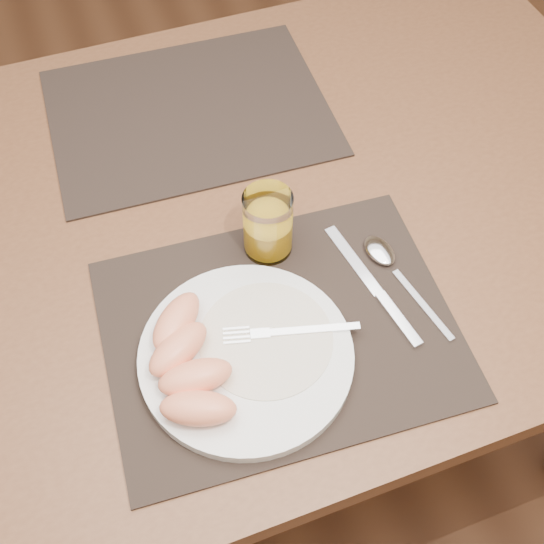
{
  "coord_description": "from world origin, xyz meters",
  "views": [
    {
      "loc": [
        -0.17,
        -0.64,
        1.52
      ],
      "look_at": [
        0.01,
        -0.14,
        0.77
      ],
      "focal_mm": 45.0,
      "sensor_mm": 36.0,
      "label": 1
    }
  ],
  "objects_px": {
    "table": "(233,242)",
    "juice_glass": "(268,226)",
    "spoon": "(386,258)",
    "placemat_near": "(279,329)",
    "placemat_far": "(189,112)",
    "plate": "(246,356)",
    "knife": "(379,294)",
    "fork": "(279,332)"
  },
  "relations": [
    {
      "from": "juice_glass",
      "to": "knife",
      "type": "bearing_deg",
      "value": -49.0
    },
    {
      "from": "table",
      "to": "plate",
      "type": "relative_size",
      "value": 5.19
    },
    {
      "from": "spoon",
      "to": "placemat_far",
      "type": "bearing_deg",
      "value": 113.74
    },
    {
      "from": "knife",
      "to": "juice_glass",
      "type": "bearing_deg",
      "value": 131.0
    },
    {
      "from": "fork",
      "to": "knife",
      "type": "distance_m",
      "value": 0.15
    },
    {
      "from": "table",
      "to": "knife",
      "type": "xyz_separation_m",
      "value": [
        0.14,
        -0.22,
        0.09
      ]
    },
    {
      "from": "placemat_far",
      "to": "knife",
      "type": "xyz_separation_m",
      "value": [
        0.14,
        -0.44,
        0.0
      ]
    },
    {
      "from": "table",
      "to": "spoon",
      "type": "height_order",
      "value": "spoon"
    },
    {
      "from": "table",
      "to": "knife",
      "type": "relative_size",
      "value": 6.37
    },
    {
      "from": "fork",
      "to": "spoon",
      "type": "relative_size",
      "value": 0.9
    },
    {
      "from": "placemat_near",
      "to": "placemat_far",
      "type": "height_order",
      "value": "same"
    },
    {
      "from": "plate",
      "to": "knife",
      "type": "bearing_deg",
      "value": 8.36
    },
    {
      "from": "fork",
      "to": "knife",
      "type": "relative_size",
      "value": 0.79
    },
    {
      "from": "table",
      "to": "spoon",
      "type": "relative_size",
      "value": 7.29
    },
    {
      "from": "placemat_near",
      "to": "spoon",
      "type": "distance_m",
      "value": 0.18
    },
    {
      "from": "table",
      "to": "fork",
      "type": "bearing_deg",
      "value": -92.84
    },
    {
      "from": "placemat_far",
      "to": "plate",
      "type": "distance_m",
      "value": 0.47
    },
    {
      "from": "placemat_far",
      "to": "spoon",
      "type": "relative_size",
      "value": 2.34
    },
    {
      "from": "table",
      "to": "juice_glass",
      "type": "relative_size",
      "value": 13.61
    },
    {
      "from": "table",
      "to": "placemat_far",
      "type": "distance_m",
      "value": 0.24
    },
    {
      "from": "table",
      "to": "placemat_far",
      "type": "xyz_separation_m",
      "value": [
        0.0,
        0.22,
        0.09
      ]
    },
    {
      "from": "table",
      "to": "plate",
      "type": "bearing_deg",
      "value": -103.76
    },
    {
      "from": "table",
      "to": "fork",
      "type": "relative_size",
      "value": 8.1
    },
    {
      "from": "placemat_near",
      "to": "plate",
      "type": "distance_m",
      "value": 0.06
    },
    {
      "from": "placemat_far",
      "to": "fork",
      "type": "bearing_deg",
      "value": -91.48
    },
    {
      "from": "table",
      "to": "placemat_near",
      "type": "height_order",
      "value": "placemat_near"
    },
    {
      "from": "placemat_far",
      "to": "plate",
      "type": "xyz_separation_m",
      "value": [
        -0.06,
        -0.47,
        0.01
      ]
    },
    {
      "from": "placemat_near",
      "to": "placemat_far",
      "type": "distance_m",
      "value": 0.44
    },
    {
      "from": "placemat_near",
      "to": "fork",
      "type": "xyz_separation_m",
      "value": [
        -0.01,
        -0.01,
        0.02
      ]
    },
    {
      "from": "table",
      "to": "knife",
      "type": "distance_m",
      "value": 0.27
    },
    {
      "from": "spoon",
      "to": "juice_glass",
      "type": "bearing_deg",
      "value": 151.11
    },
    {
      "from": "knife",
      "to": "table",
      "type": "bearing_deg",
      "value": 122.43
    },
    {
      "from": "placemat_near",
      "to": "plate",
      "type": "xyz_separation_m",
      "value": [
        -0.05,
        -0.03,
        0.01
      ]
    },
    {
      "from": "placemat_near",
      "to": "placemat_far",
      "type": "relative_size",
      "value": 1.0
    },
    {
      "from": "juice_glass",
      "to": "placemat_near",
      "type": "bearing_deg",
      "value": -103.73
    },
    {
      "from": "plate",
      "to": "fork",
      "type": "height_order",
      "value": "fork"
    },
    {
      "from": "spoon",
      "to": "juice_glass",
      "type": "height_order",
      "value": "juice_glass"
    },
    {
      "from": "spoon",
      "to": "plate",
      "type": "bearing_deg",
      "value": -161.37
    },
    {
      "from": "placemat_near",
      "to": "juice_glass",
      "type": "xyz_separation_m",
      "value": [
        0.03,
        0.13,
        0.05
      ]
    },
    {
      "from": "knife",
      "to": "juice_glass",
      "type": "xyz_separation_m",
      "value": [
        -0.11,
        0.13,
        0.04
      ]
    },
    {
      "from": "knife",
      "to": "placemat_near",
      "type": "bearing_deg",
      "value": -179.06
    },
    {
      "from": "fork",
      "to": "juice_glass",
      "type": "xyz_separation_m",
      "value": [
        0.04,
        0.15,
        0.03
      ]
    }
  ]
}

